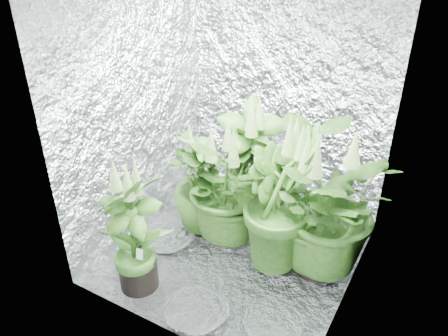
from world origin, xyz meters
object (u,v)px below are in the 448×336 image
object	(u,v)px
plant_a	(229,187)
plant_f	(134,233)
plant_c	(282,201)
plant_d	(202,184)
circulation_fan	(345,218)
plant_e	(324,208)
plant_b	(251,167)

from	to	relation	value
plant_a	plant_f	bearing A→B (deg)	-109.37
plant_c	plant_d	distance (m)	0.69
plant_a	plant_f	distance (m)	0.79
plant_c	circulation_fan	distance (m)	0.71
plant_d	plant_a	bearing A→B (deg)	-0.98
plant_a	plant_e	bearing A→B (deg)	-0.22
plant_a	plant_f	world-z (taller)	plant_a
plant_b	circulation_fan	xyz separation A→B (m)	(0.71, 0.19, -0.35)
plant_b	plant_c	size ratio (longest dim) A/B	0.98
plant_c	plant_f	bearing A→B (deg)	-136.13
plant_c	plant_e	world-z (taller)	plant_c
plant_a	circulation_fan	size ratio (longest dim) A/B	2.71
plant_c	circulation_fan	bearing A→B (deg)	59.79
plant_d	circulation_fan	xyz separation A→B (m)	(0.98, 0.46, -0.25)
plant_f	plant_a	bearing A→B (deg)	70.63
plant_a	plant_c	xyz separation A→B (m)	(0.43, -0.07, 0.06)
plant_c	plant_e	distance (m)	0.27
plant_d	circulation_fan	size ratio (longest dim) A/B	2.50
plant_b	plant_f	xyz separation A→B (m)	(-0.30, -1.01, -0.07)
plant_b	plant_e	xyz separation A→B (m)	(0.65, -0.27, 0.01)
plant_d	plant_e	bearing A→B (deg)	-0.41
plant_b	plant_e	size ratio (longest dim) A/B	1.00
plant_d	plant_e	world-z (taller)	plant_e
plant_a	plant_c	bearing A→B (deg)	-9.76
plant_b	circulation_fan	world-z (taller)	plant_b
plant_f	plant_c	bearing A→B (deg)	43.87
plant_c	plant_d	world-z (taller)	plant_c
plant_c	plant_f	world-z (taller)	plant_c
plant_d	plant_f	xyz separation A→B (m)	(-0.02, -0.75, 0.03)
plant_c	plant_d	bearing A→B (deg)	173.33
plant_e	plant_b	bearing A→B (deg)	157.76
plant_b	plant_d	size ratio (longest dim) A/B	1.23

